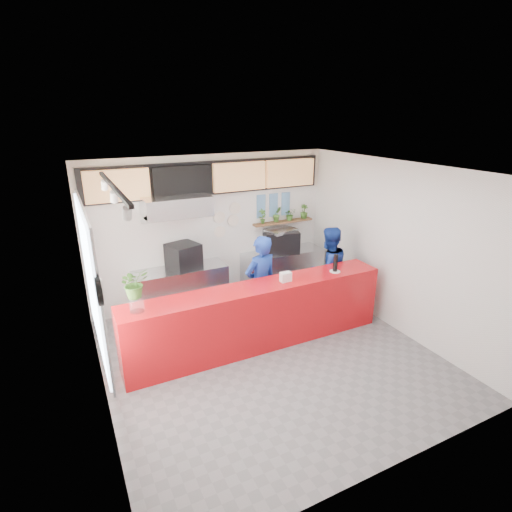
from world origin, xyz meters
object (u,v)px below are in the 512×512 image
object	(u,v)px
espresso_machine	(281,241)
staff_center	(261,284)
pepper_mill	(335,263)
staff_right	(328,270)
panini_oven	(183,256)
service_counter	(259,316)

from	to	relation	value
espresso_machine	staff_center	bearing A→B (deg)	-113.42
espresso_machine	staff_center	world-z (taller)	staff_center
espresso_machine	pepper_mill	bearing A→B (deg)	-71.32
espresso_machine	staff_right	xyz separation A→B (m)	(0.35, -1.24, -0.28)
staff_right	staff_center	bearing A→B (deg)	3.10
espresso_machine	staff_right	world-z (taller)	staff_right
panini_oven	service_counter	bearing A→B (deg)	-85.31
service_counter	panini_oven	size ratio (longest dim) A/B	8.36
espresso_machine	pepper_mill	size ratio (longest dim) A/B	2.38
panini_oven	pepper_mill	world-z (taller)	pepper_mill
espresso_machine	pepper_mill	world-z (taller)	pepper_mill
panini_oven	staff_center	distance (m)	1.68
panini_oven	staff_right	bearing A→B (deg)	-43.20
espresso_machine	staff_center	distance (m)	1.80
panini_oven	staff_right	world-z (taller)	staff_right
staff_center	staff_right	xyz separation A→B (m)	(1.52, 0.11, -0.03)
panini_oven	staff_right	distance (m)	2.81
service_counter	pepper_mill	size ratio (longest dim) A/B	14.63
service_counter	pepper_mill	bearing A→B (deg)	-2.30
staff_right	panini_oven	bearing A→B (deg)	-27.20
staff_center	staff_right	world-z (taller)	staff_center
staff_right	service_counter	bearing A→B (deg)	16.50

